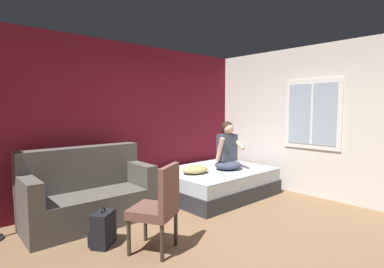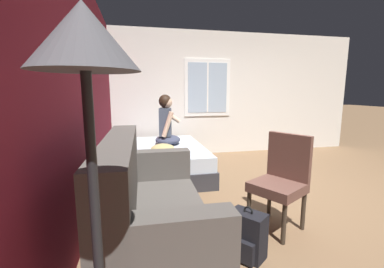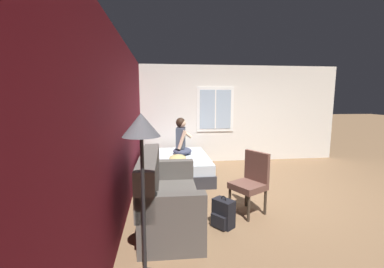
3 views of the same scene
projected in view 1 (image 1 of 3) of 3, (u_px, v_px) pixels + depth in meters
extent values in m
plane|color=brown|center=(235.00, 248.00, 3.42)|extent=(40.00, 40.00, 0.00)
cube|color=maroon|center=(121.00, 122.00, 5.19)|extent=(10.21, 0.16, 2.70)
cube|color=silver|center=(337.00, 122.00, 5.10)|extent=(0.16, 6.34, 2.70)
cube|color=white|center=(312.00, 114.00, 5.32)|extent=(0.02, 1.04, 1.24)
cube|color=#9EB2C6|center=(312.00, 114.00, 5.31)|extent=(0.01, 0.88, 1.08)
cube|color=white|center=(312.00, 114.00, 5.31)|extent=(0.01, 0.04, 1.08)
cube|color=#2D2D33|center=(216.00, 188.00, 5.49)|extent=(1.98, 1.52, 0.26)
cube|color=silver|center=(216.00, 175.00, 5.47)|extent=(1.92, 1.47, 0.22)
cube|color=#514C47|center=(91.00, 208.00, 4.12)|extent=(1.72, 0.84, 0.44)
cube|color=#514C47|center=(81.00, 168.00, 4.30)|extent=(1.71, 0.28, 0.60)
cube|color=#514C47|center=(28.00, 191.00, 3.59)|extent=(0.20, 0.80, 0.32)
cube|color=#514C47|center=(138.00, 173.00, 4.58)|extent=(0.20, 0.80, 0.32)
cylinder|color=#382D23|center=(145.00, 224.00, 3.60)|extent=(0.04, 0.04, 0.40)
cylinder|color=#382D23|center=(129.00, 238.00, 3.23)|extent=(0.04, 0.04, 0.40)
cylinder|color=#382D23|center=(176.00, 228.00, 3.47)|extent=(0.04, 0.04, 0.40)
cylinder|color=#382D23|center=(162.00, 243.00, 3.10)|extent=(0.04, 0.04, 0.40)
cube|color=brown|center=(153.00, 211.00, 3.33)|extent=(0.63, 0.63, 0.10)
cube|color=brown|center=(169.00, 187.00, 3.24)|extent=(0.43, 0.28, 0.48)
ellipsoid|color=#383D51|center=(228.00, 165.00, 5.44)|extent=(0.59, 0.52, 0.16)
cube|color=#3F4756|center=(227.00, 147.00, 5.44)|extent=(0.36, 0.26, 0.48)
cylinder|color=#DBB293|center=(220.00, 150.00, 5.30)|extent=(0.12, 0.22, 0.44)
cylinder|color=#DBB293|center=(237.00, 142.00, 5.46)|extent=(0.14, 0.38, 0.29)
sphere|color=#DBB293|center=(228.00, 128.00, 5.39)|extent=(0.21, 0.21, 0.21)
ellipsoid|color=black|center=(227.00, 128.00, 5.41)|extent=(0.26, 0.26, 0.23)
cube|color=black|center=(104.00, 229.00, 3.46)|extent=(0.35, 0.33, 0.40)
cube|color=black|center=(95.00, 236.00, 3.49)|extent=(0.22, 0.19, 0.18)
torus|color=black|center=(103.00, 211.00, 3.44)|extent=(0.08, 0.07, 0.09)
ellipsoid|color=tan|center=(195.00, 169.00, 5.10)|extent=(0.53, 0.43, 0.14)
cube|color=#B7B7BC|center=(250.00, 168.00, 5.55)|extent=(0.10, 0.15, 0.01)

